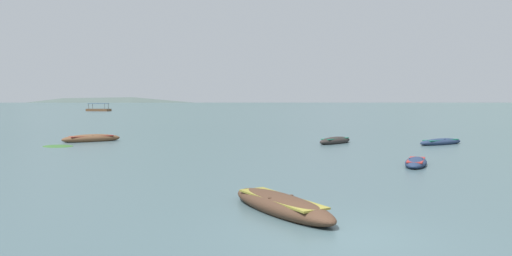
{
  "coord_description": "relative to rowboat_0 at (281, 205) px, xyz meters",
  "views": [
    {
      "loc": [
        -2.66,
        -9.84,
        2.99
      ],
      "look_at": [
        0.71,
        38.47,
        0.19
      ],
      "focal_mm": 32.57,
      "sensor_mm": 36.0,
      "label": 1
    }
  ],
  "objects": [
    {
      "name": "ground_plane",
      "position": [
        1.12,
        1497.5,
        -0.19
      ],
      "size": [
        6000.0,
        6000.0,
        0.0
      ],
      "primitive_type": "plane",
      "color": "#476066"
    },
    {
      "name": "mountain_2",
      "position": [
        -197.37,
        1777.66,
        202.89
      ],
      "size": [
        1589.58,
        1589.58,
        406.15
      ],
      "primitive_type": "cone",
      "color": "#4C5B56",
      "rests_on": "ground"
    },
    {
      "name": "mountain_3",
      "position": [
        777.27,
        1994.84,
        141.62
      ],
      "size": [
        974.46,
        974.46,
        283.62
      ],
      "primitive_type": "cone",
      "color": "#4C5B56",
      "rests_on": "ground"
    },
    {
      "name": "rowboat_0",
      "position": [
        0.0,
        0.0,
        0.0
      ],
      "size": [
        3.01,
        4.47,
        0.59
      ],
      "color": "#4C3323",
      "rests_on": "ground"
    },
    {
      "name": "rowboat_1",
      "position": [
        6.35,
        19.96,
        -0.0
      ],
      "size": [
        3.24,
        3.12,
        0.59
      ],
      "color": "#2D2826",
      "rests_on": "ground"
    },
    {
      "name": "rowboat_3",
      "position": [
        -11.36,
        22.81,
        0.02
      ],
      "size": [
        4.26,
        3.17,
        0.68
      ],
      "color": "brown",
      "rests_on": "ground"
    },
    {
      "name": "rowboat_4",
      "position": [
        7.39,
        8.55,
        -0.05
      ],
      "size": [
        2.3,
        3.27,
        0.44
      ],
      "color": "navy",
      "rests_on": "ground"
    },
    {
      "name": "rowboat_6",
      "position": [
        13.5,
        18.75,
        -0.02
      ],
      "size": [
        4.13,
        2.8,
        0.52
      ],
      "color": "navy",
      "rests_on": "ground"
    },
    {
      "name": "ferry_0",
      "position": [
        -39.09,
        130.11,
        0.26
      ],
      "size": [
        7.74,
        4.89,
        2.54
      ],
      "color": "brown",
      "rests_on": "ground"
    },
    {
      "name": "weed_patch_1",
      "position": [
        -12.52,
        19.15,
        -0.19
      ],
      "size": [
        2.87,
        2.81,
        0.14
      ],
      "primitive_type": "ellipsoid",
      "rotation": [
        0.0,
        0.0,
        0.87
      ],
      "color": "#38662D",
      "rests_on": "ground"
    }
  ]
}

